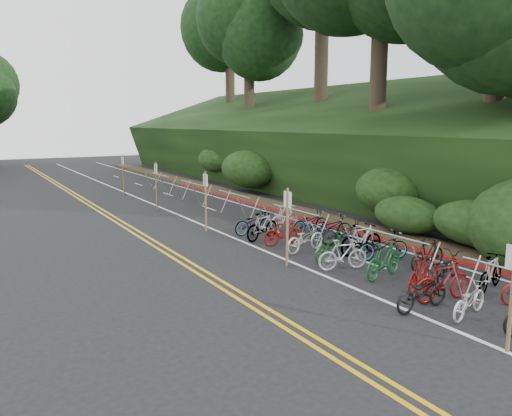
# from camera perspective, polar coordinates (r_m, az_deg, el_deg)

# --- Properties ---
(ground) EXTENTS (120.00, 120.00, 0.00)m
(ground) POSITION_cam_1_polar(r_m,az_deg,el_deg) (11.95, 15.01, -12.75)
(ground) COLOR black
(ground) RESTS_ON ground
(road_markings) EXTENTS (7.47, 80.00, 0.01)m
(road_markings) POSITION_cam_1_polar(r_m,az_deg,el_deg) (20.22, -4.54, -3.10)
(road_markings) COLOR gold
(road_markings) RESTS_ON ground
(red_curb) EXTENTS (0.25, 28.00, 0.10)m
(red_curb) POSITION_cam_1_polar(r_m,az_deg,el_deg) (24.35, 4.20, -0.77)
(red_curb) COLOR maroon
(red_curb) RESTS_ON ground
(embankment) EXTENTS (14.30, 48.14, 9.11)m
(embankment) POSITION_cam_1_polar(r_m,az_deg,el_deg) (33.98, 7.54, 6.46)
(embankment) COLOR black
(embankment) RESTS_ON ground
(tree_cluster) EXTENTS (33.12, 54.60, 19.60)m
(tree_cluster) POSITION_cam_1_polar(r_m,az_deg,el_deg) (35.41, 0.25, 22.37)
(tree_cluster) COLOR #2D2319
(tree_cluster) RESTS_ON ground
(bike_racks_rest) EXTENTS (1.14, 23.00, 1.17)m
(bike_racks_rest) POSITION_cam_1_polar(r_m,az_deg,el_deg) (23.66, -2.54, 0.91)
(bike_racks_rest) COLOR #9B9B9C
(bike_racks_rest) RESTS_ON ground
(signposts_rest) EXTENTS (0.08, 18.40, 2.50)m
(signposts_rest) POSITION_cam_1_polar(r_m,az_deg,el_deg) (23.47, -8.88, 2.15)
(signposts_rest) COLOR brown
(signposts_rest) RESTS_ON ground
(bike_front) EXTENTS (0.64, 1.74, 0.91)m
(bike_front) POSITION_cam_1_polar(r_m,az_deg,el_deg) (12.88, 18.44, -9.10)
(bike_front) COLOR black
(bike_front) RESTS_ON ground
(bike_valet) EXTENTS (3.51, 14.43, 1.09)m
(bike_valet) POSITION_cam_1_polar(r_m,az_deg,el_deg) (16.20, 13.74, -4.88)
(bike_valet) COLOR slate
(bike_valet) RESTS_ON ground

